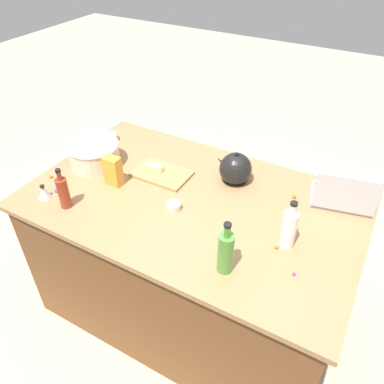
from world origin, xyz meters
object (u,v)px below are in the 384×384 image
Objects in this scene: laptop at (342,197)px; bottle_vinegar at (289,228)px; kitchen_timer at (44,192)px; candy_bag at (113,171)px; bottle_soy at (63,192)px; butter_stick_left at (154,167)px; bottle_olive at (226,252)px; cutting_board at (162,174)px; mixing_bowl_large at (94,153)px; ramekin_medium at (110,137)px; ramekin_small at (174,206)px; kettle at (235,169)px.

bottle_vinegar is at bearing 69.64° from laptop.
kitchen_timer is 0.45× the size of candy_bag.
butter_stick_left is at bearing -115.49° from bottle_soy.
bottle_olive is at bearing -179.06° from bottle_soy.
laptop is 3.17× the size of butter_stick_left.
bottle_soy is at bearing 0.94° from bottle_olive.
bottle_olive is (0.18, 0.27, 0.01)m from bottle_vinegar.
bottle_vinegar is 3.19× the size of kitchen_timer.
kitchen_timer is 0.37m from candy_bag.
bottle_olive is 0.77m from cutting_board.
ramekin_medium is at bearing -69.73° from mixing_bowl_large.
cutting_board is 0.31m from ramekin_small.
kettle is 2.77× the size of kitchen_timer.
laptop is 0.77m from bottle_olive.
kettle is 1.25× the size of candy_bag.
mixing_bowl_large is 4.11× the size of ramekin_small.
butter_stick_left is at bearing -128.57° from kitchen_timer.
laptop reaches higher than kitchen_timer.
cutting_board is (0.61, -0.46, -0.10)m from bottle_olive.
kitchen_timer is at bearing 51.43° from butter_stick_left.
kettle is 0.89m from ramekin_medium.
ramekin_small is at bearing -158.83° from kitchen_timer.
kitchen_timer is at bearing 0.90° from bottle_olive.
candy_bag is (0.98, 0.01, -0.01)m from bottle_vinegar.
kettle reaches higher than ramekin_medium.
ramekin_medium is at bearing -20.17° from butter_stick_left.
kettle is 2.24× the size of ramekin_medium.
cutting_board is 2.89× the size of butter_stick_left.
candy_bag is (0.79, -0.26, -0.02)m from bottle_olive.
bottle_soy reaches higher than ramekin_small.
bottle_vinegar is at bearing 164.85° from ramekin_medium.
ramekin_medium is (1.12, -0.62, -0.08)m from bottle_olive.
bottle_soy is 0.55m from cutting_board.
ramekin_medium is at bearing 2.68° from laptop.
bottle_soy reaches higher than kitchen_timer.
ramekin_small is (-0.27, 0.22, -0.02)m from butter_stick_left.
bottle_vinegar is at bearing -165.01° from bottle_soy.
bottle_vinegar is 0.53m from kettle.
cutting_board is (0.38, 0.15, -0.07)m from kettle.
bottle_soy is 0.29m from candy_bag.
bottle_vinegar is 0.94× the size of bottle_olive.
mixing_bowl_large is at bearing -92.71° from kitchen_timer.
bottle_soy is 1.07× the size of kettle.
cutting_board is at bearing -120.47° from bottle_soy.
bottle_olive reaches higher than bottle_vinegar.
bottle_olive reaches higher than kettle.
laptop is at bearing -171.71° from kettle.
butter_stick_left is at bearing -123.38° from candy_bag.
kitchen_timer is (0.02, 0.38, -0.03)m from mixing_bowl_large.
ramekin_small is at bearing 3.80° from bottle_vinegar.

